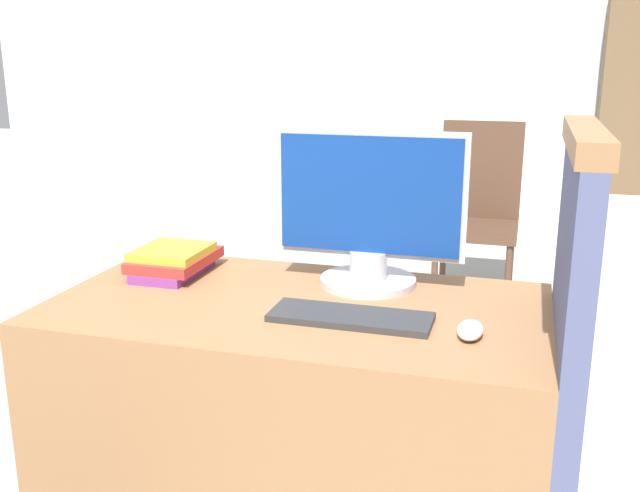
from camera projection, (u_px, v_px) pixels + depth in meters
name	position (u px, v px, depth m)	size (l,w,h in m)	color
wall_back	(483.00, 49.00, 7.45)	(12.00, 0.06, 2.80)	silver
desk	(298.00, 433.00, 1.89)	(1.24, 0.68, 0.74)	#8C603D
carrel_divider	(562.00, 389.00, 1.61)	(0.07, 0.59, 1.20)	#474C70
monitor	(369.00, 216.00, 1.88)	(0.51, 0.26, 0.42)	#B7B7BC
keyboard	(351.00, 317.00, 1.67)	(0.38, 0.14, 0.02)	#2D2D2D
mouse	(470.00, 330.00, 1.57)	(0.06, 0.11, 0.03)	white
book_stack	(174.00, 260.00, 2.02)	(0.19, 0.26, 0.08)	#7A3384
far_chair	(478.00, 206.00, 3.92)	(0.44, 0.44, 0.99)	#4C3323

